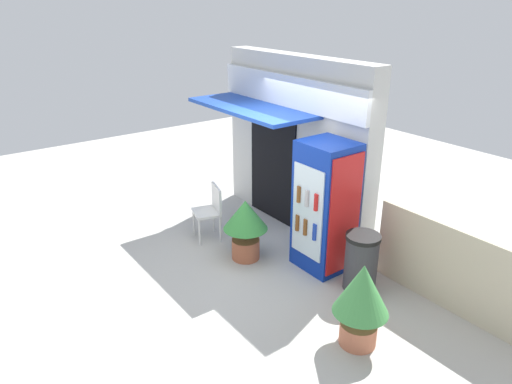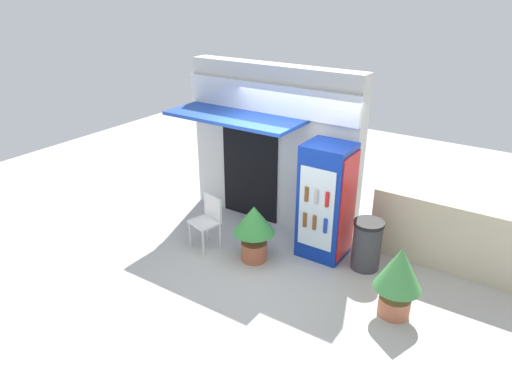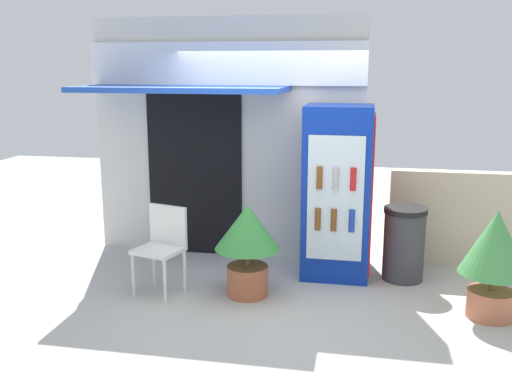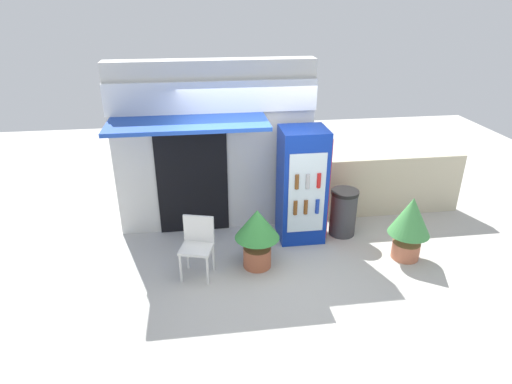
% 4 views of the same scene
% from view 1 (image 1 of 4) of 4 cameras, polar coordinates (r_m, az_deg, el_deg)
% --- Properties ---
extents(ground, '(16.00, 16.00, 0.00)m').
position_cam_1_polar(ground, '(7.29, -0.14, -8.30)').
color(ground, beige).
extents(storefront_building, '(3.33, 1.30, 2.90)m').
position_cam_1_polar(storefront_building, '(7.99, 4.56, 6.17)').
color(storefront_building, silver).
rests_on(storefront_building, ground).
extents(drink_cooler, '(0.76, 0.73, 1.92)m').
position_cam_1_polar(drink_cooler, '(6.82, 8.36, -1.78)').
color(drink_cooler, '#0C2D9E').
rests_on(drink_cooler, ground).
extents(plastic_chair, '(0.55, 0.51, 0.91)m').
position_cam_1_polar(plastic_chair, '(7.76, -5.46, -1.92)').
color(plastic_chair, silver).
rests_on(plastic_chair, ground).
extents(potted_plant_near_shop, '(0.67, 0.67, 0.96)m').
position_cam_1_polar(potted_plant_near_shop, '(7.09, -1.28, -3.68)').
color(potted_plant_near_shop, '#AD5B3D').
rests_on(potted_plant_near_shop, ground).
extents(potted_plant_curbside, '(0.64, 0.64, 1.05)m').
position_cam_1_polar(potted_plant_curbside, '(5.52, 12.63, -12.24)').
color(potted_plant_curbside, '#BC6B4C').
rests_on(potted_plant_curbside, ground).
extents(trash_bin, '(0.47, 0.47, 0.82)m').
position_cam_1_polar(trash_bin, '(6.62, 12.56, -8.23)').
color(trash_bin, '#38383D').
rests_on(trash_bin, ground).
extents(stone_boundary_wall, '(2.62, 0.20, 1.13)m').
position_cam_1_polar(stone_boundary_wall, '(6.47, 24.27, -9.05)').
color(stone_boundary_wall, beige).
rests_on(stone_boundary_wall, ground).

